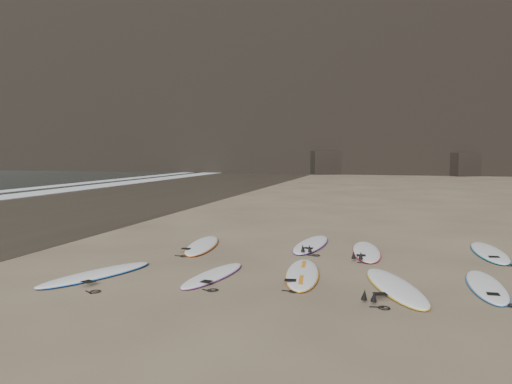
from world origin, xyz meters
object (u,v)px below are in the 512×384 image
Objects in this scene: surfboard_6 at (311,244)px; surfboard_7 at (366,251)px; surfboard_0 at (97,274)px; surfboard_5 at (202,245)px; surfboard_8 at (489,252)px; surfboard_2 at (302,273)px; surfboard_1 at (213,275)px; surfboard_3 at (395,286)px; surfboard_4 at (486,286)px.

surfboard_6 is 1.07× the size of surfboard_7.
surfboard_5 reaches higher than surfboard_0.
surfboard_5 is 1.01× the size of surfboard_8.
surfboard_7 is (1.11, 2.61, -0.00)m from surfboard_2.
surfboard_5 reaches higher than surfboard_1.
surfboard_6 is (-2.10, 3.65, 0.00)m from surfboard_3.
surfboard_5 is at bearing 159.55° from surfboard_4.
surfboard_1 is 6.80m from surfboard_8.
surfboard_2 is 2.83m from surfboard_7.
surfboard_2 is at bearing 179.14° from surfboard_4.
surfboard_0 is 6.24m from surfboard_7.
surfboard_3 is 1.05× the size of surfboard_7.
surfboard_4 is at bearing -29.55° from surfboard_5.
surfboard_7 is at bearing 83.38° from surfboard_3.
surfboard_4 is at bearing -7.93° from surfboard_2.
surfboard_3 reaches higher than surfboard_0.
surfboard_3 reaches higher than surfboard_7.
surfboard_1 is 0.83× the size of surfboard_3.
surfboard_2 is (1.67, 0.55, 0.01)m from surfboard_1.
surfboard_0 is 5.57m from surfboard_6.
surfboard_1 is 0.81× the size of surfboard_6.
surfboard_8 reaches higher than surfboard_2.
surfboard_2 is at bearing 26.69° from surfboard_1.
surfboard_7 is (2.78, 3.16, 0.01)m from surfboard_1.
surfboard_6 is (2.69, 0.87, 0.00)m from surfboard_5.
surfboard_7 is (-0.66, 3.10, -0.00)m from surfboard_3.
surfboard_5 is 4.14m from surfboard_7.
surfboard_6 is 1.54m from surfboard_7.
surfboard_8 is (6.98, 0.97, -0.00)m from surfboard_5.
surfboard_8 reaches higher than surfboard_7.
surfboard_4 is 0.88× the size of surfboard_5.
surfboard_3 is 4.34m from surfboard_8.
surfboard_6 is (-3.68, 3.16, 0.01)m from surfboard_4.
surfboard_5 is at bearing -174.68° from surfboard_8.
surfboard_8 is (3.96, 3.25, 0.00)m from surfboard_2.
surfboard_8 reaches higher than surfboard_0.
surfboard_4 is 0.93× the size of surfboard_7.
surfboard_1 is at bearing -138.03° from surfboard_7.
surfboard_2 reaches higher than surfboard_4.
surfboard_4 is at bearing 29.45° from surfboard_0.
surfboard_8 is at bearing 41.01° from surfboard_3.
surfboard_6 is (1.34, 3.70, 0.01)m from surfboard_1.
surfboard_6 is at bearing 178.70° from surfboard_8.
surfboard_2 is 1.84m from surfboard_3.
surfboard_7 is at bearing -169.91° from surfboard_8.
surfboard_0 is at bearing -153.59° from surfboard_8.
surfboard_7 is (-2.25, 2.62, 0.00)m from surfboard_4.
surfboard_2 is 3.78m from surfboard_5.
surfboard_1 is at bearing 34.95° from surfboard_0.
surfboard_8 is at bearing 6.03° from surfboard_7.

